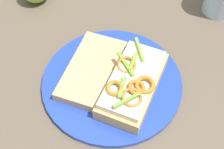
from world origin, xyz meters
name	(u,v)px	position (x,y,z in m)	size (l,w,h in m)	color
ground_plane	(112,84)	(0.00, 0.00, 0.00)	(2.00, 2.00, 0.00)	brown
plate	(112,82)	(0.00, 0.00, 0.01)	(0.27, 0.27, 0.01)	blue
sandwich	(133,82)	(-0.04, 0.00, 0.03)	(0.10, 0.18, 0.05)	tan
bread_slice_side	(91,71)	(0.04, 0.00, 0.02)	(0.17, 0.09, 0.02)	tan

